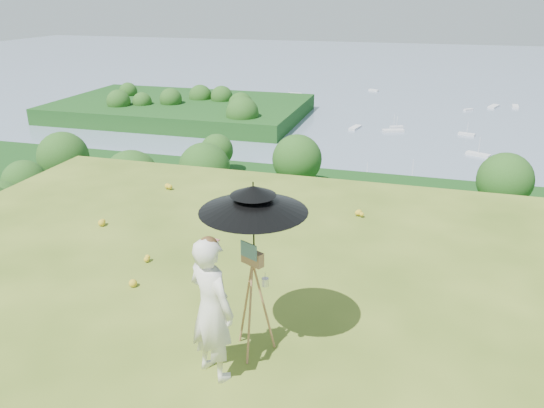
# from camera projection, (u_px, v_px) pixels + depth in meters

# --- Properties ---
(ground) EXTENTS (14.00, 14.00, 0.00)m
(ground) POSITION_uv_depth(u_px,v_px,m) (230.00, 355.00, 6.54)
(ground) COLOR #46621C
(ground) RESTS_ON ground
(forest_slope) EXTENTS (140.00, 56.00, 22.00)m
(forest_slope) POSITION_uv_depth(u_px,v_px,m) (370.00, 382.00, 48.55)
(forest_slope) COLOR #0E330F
(forest_slope) RESTS_ON bay_water
(shoreline_tier) EXTENTS (170.00, 28.00, 8.00)m
(shoreline_tier) POSITION_uv_depth(u_px,v_px,m) (394.00, 256.00, 86.88)
(shoreline_tier) COLOR #6A6355
(shoreline_tier) RESTS_ON bay_water
(bay_water) EXTENTS (700.00, 700.00, 0.00)m
(bay_water) POSITION_uv_depth(u_px,v_px,m) (419.00, 86.00, 233.58)
(bay_water) COLOR slate
(bay_water) RESTS_ON ground
(peninsula) EXTENTS (90.00, 60.00, 12.00)m
(peninsula) POSITION_uv_depth(u_px,v_px,m) (180.00, 101.00, 174.81)
(peninsula) COLOR #0E330F
(peninsula) RESTS_ON bay_water
(slope_trees) EXTENTS (110.00, 50.00, 6.00)m
(slope_trees) POSITION_uv_depth(u_px,v_px,m) (382.00, 245.00, 43.36)
(slope_trees) COLOR #254815
(slope_trees) RESTS_ON forest_slope
(harbor_town) EXTENTS (110.00, 22.00, 5.00)m
(harbor_town) POSITION_uv_depth(u_px,v_px,m) (397.00, 220.00, 84.48)
(harbor_town) COLOR silver
(harbor_town) RESTS_ON shoreline_tier
(moored_boats) EXTENTS (140.00, 140.00, 0.70)m
(moored_boats) POSITION_uv_depth(u_px,v_px,m) (372.00, 123.00, 166.03)
(moored_boats) COLOR silver
(moored_boats) RESTS_ON bay_water
(wildflowers) EXTENTS (10.00, 10.50, 0.12)m
(wildflowers) POSITION_uv_depth(u_px,v_px,m) (236.00, 339.00, 6.74)
(wildflowers) COLOR gold
(wildflowers) RESTS_ON ground
(painter) EXTENTS (0.76, 0.67, 1.75)m
(painter) POSITION_uv_depth(u_px,v_px,m) (211.00, 308.00, 5.92)
(painter) COLOR white
(painter) RESTS_ON ground
(field_easel) EXTENTS (0.77, 0.77, 1.51)m
(field_easel) POSITION_uv_depth(u_px,v_px,m) (253.00, 298.00, 6.35)
(field_easel) COLOR #96673E
(field_easel) RESTS_ON ground
(sun_umbrella) EXTENTS (1.57, 1.57, 0.98)m
(sun_umbrella) POSITION_uv_depth(u_px,v_px,m) (254.00, 223.00, 6.01)
(sun_umbrella) COLOR black
(sun_umbrella) RESTS_ON field_easel
(painter_cap) EXTENTS (0.26, 0.29, 0.10)m
(painter_cap) POSITION_uv_depth(u_px,v_px,m) (208.00, 242.00, 5.62)
(painter_cap) COLOR #C46B6C
(painter_cap) RESTS_ON painter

